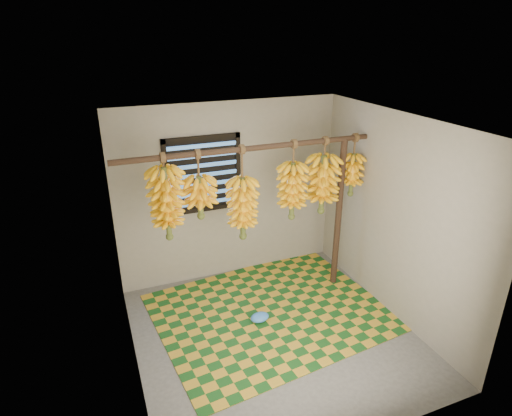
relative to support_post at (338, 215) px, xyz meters
name	(u,v)px	position (x,y,z in m)	size (l,w,h in m)	color
floor	(274,335)	(-1.20, -0.70, -1.00)	(3.00, 3.00, 0.01)	#535353
ceiling	(278,124)	(-1.20, -0.70, 1.40)	(3.00, 3.00, 0.01)	silver
wall_back	(229,192)	(-1.20, 0.80, 0.20)	(3.00, 0.01, 2.40)	gray
wall_left	(125,269)	(-2.71, -0.70, 0.20)	(0.01, 3.00, 2.40)	gray
wall_right	(395,218)	(0.30, -0.70, 0.20)	(0.01, 3.00, 2.40)	gray
window	(203,175)	(-1.55, 0.78, 0.50)	(1.00, 0.04, 1.00)	black
hanging_pole	(251,148)	(-1.20, 0.00, 1.00)	(0.06, 0.06, 3.00)	#3B271B
support_post	(338,215)	(0.00, 0.00, 0.00)	(0.08, 0.08, 2.00)	#3B271B
woven_mat	(271,311)	(-1.06, -0.29, -0.99)	(2.68, 2.15, 0.01)	#164E1A
plastic_bag	(260,317)	(-1.26, -0.41, -0.94)	(0.23, 0.17, 0.10)	#3E86E8
banana_bunch_a	(200,197)	(-1.80, 0.00, 0.51)	(0.36, 0.36, 0.78)	brown
banana_bunch_b	(167,204)	(-2.16, 0.00, 0.49)	(0.37, 0.37, 0.97)	brown
banana_bunch_c	(243,208)	(-1.31, 0.00, 0.30)	(0.34, 0.34, 1.12)	brown
banana_bunch_d	(292,191)	(-0.67, 0.00, 0.43)	(0.35, 0.35, 0.97)	brown
banana_bunch_e	(323,184)	(-0.26, 0.00, 0.46)	(0.41, 0.41, 0.96)	brown
banana_bunch_f	(352,175)	(0.15, 0.00, 0.53)	(0.28, 0.28, 0.79)	brown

